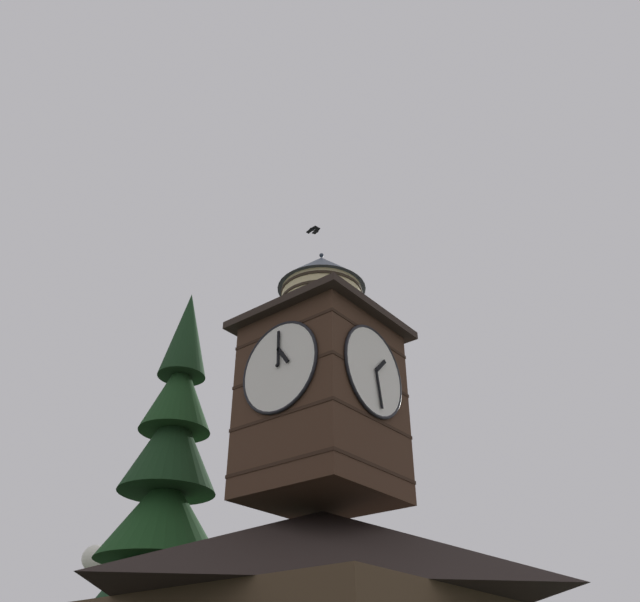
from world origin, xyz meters
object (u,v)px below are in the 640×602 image
Objects in this scene: clock_tower at (322,379)px; flying_bird_high at (316,231)px; pine_tree_behind at (159,549)px; flying_bird_low at (312,229)px; moon at (95,558)px.

clock_tower is 11.08m from flying_bird_high.
flying_bird_low is (-2.46, 4.00, 12.12)m from pine_tree_behind.
moon is 39.00m from flying_bird_high.
clock_tower reaches higher than pine_tree_behind.
clock_tower is 4.21× the size of moon.
flying_bird_low is at bearing 121.65° from pine_tree_behind.
flying_bird_high is 0.94× the size of flying_bird_low.
clock_tower is 0.56× the size of pine_tree_behind.
clock_tower is 42.59m from moon.
flying_bird_low is (-1.17, -1.44, 7.48)m from clock_tower.
pine_tree_behind is 28.67× the size of flying_bird_high.
clock_tower is at bearing 103.38° from pine_tree_behind.
moon is at bearing -114.66° from clock_tower.
clock_tower is 15.19× the size of flying_bird_low.
flying_bird_high is at bearing 68.34° from moon.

